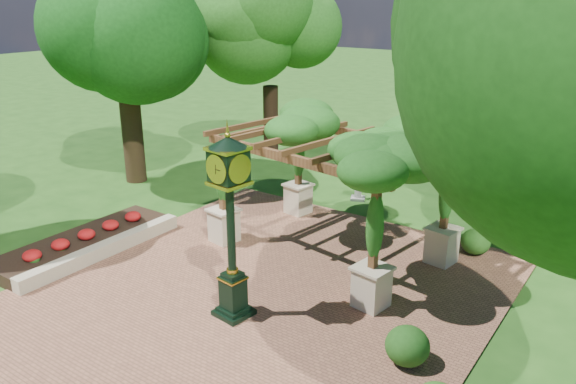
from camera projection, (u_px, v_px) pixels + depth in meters
The scene contains 12 objects.
ground at pixel (222, 319), 12.15m from camera, with size 120.00×120.00×0.00m, color #1E4714.
brick_plaza at pixel (251, 299), 12.92m from camera, with size 10.00×12.00×0.04m, color brown.
border_wall at pixel (104, 250), 14.96m from camera, with size 0.35×5.00×0.40m, color #C6B793.
flower_bed at pixel (83, 243), 15.46m from camera, with size 1.50×5.00×0.36m, color red.
pedestal_clock at pixel (230, 212), 11.46m from camera, with size 0.90×0.90×4.07m.
pergola at pixel (331, 144), 14.30m from camera, with size 6.41×4.58×3.72m.
sundial at pixel (358, 189), 19.14m from camera, with size 0.62×0.62×0.85m.
shrub_mid at pixel (407, 346), 10.51m from camera, with size 0.84×0.84×0.76m, color #1C4714.
shrub_back at pixel (476, 242), 15.02m from camera, with size 0.78×0.78×0.70m, color #265619.
tree_west_near at pixel (121, 8), 19.18m from camera, with size 4.22×4.22×9.08m.
tree_west_far at pixel (270, 29), 22.82m from camera, with size 3.97×3.97×7.79m.
tree_north at pixel (536, 33), 18.42m from camera, with size 4.12×4.12×7.98m.
Camera 1 is at (7.23, -7.81, 6.63)m, focal length 35.00 mm.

